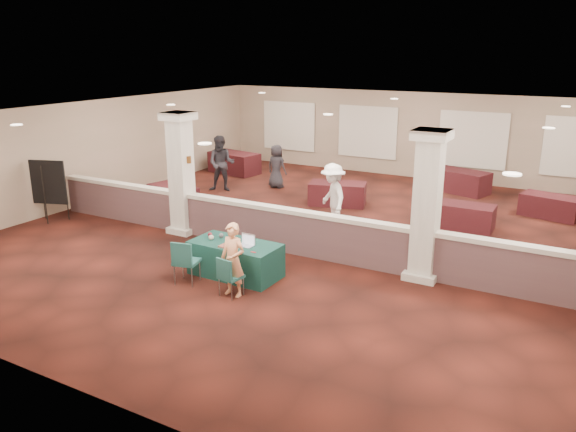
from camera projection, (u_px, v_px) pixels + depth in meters
The scene contains 32 objects.
ground at pixel (326, 236), 14.76m from camera, with size 16.00×16.00×0.00m, color #451811.
wall_back at pixel (418, 136), 20.99m from camera, with size 16.00×0.04×3.20m, color gray.
wall_front at pixel (75, 291), 7.60m from camera, with size 16.00×0.04×3.20m, color gray.
wall_left at pixel (101, 150), 18.02m from camera, with size 0.04×16.00×3.20m, color gray.
ceiling at pixel (328, 114), 13.84m from camera, with size 16.00×16.00×0.02m, color silver.
partition_wall at pixel (299, 232), 13.34m from camera, with size 15.60×0.28×1.10m.
column_left at pixel (181, 172), 14.66m from camera, with size 0.72×0.72×3.20m.
column_right at pixel (427, 205), 11.64m from camera, with size 0.72×0.72×3.20m.
sconce_left at pixel (172, 158), 14.68m from camera, with size 0.12×0.12×0.18m.
sconce_right at pixel (189, 160), 14.42m from camera, with size 0.12×0.12×0.18m.
near_table at pixel (236, 259), 12.15m from camera, with size 1.94×0.97×0.75m, color #103A2D.
conf_chair_main at pixel (228, 274), 11.06m from camera, with size 0.48×0.48×0.83m.
conf_chair_side at pixel (185, 259), 11.63m from camera, with size 0.58×0.58×0.95m.
easel_board at pixel (48, 183), 15.73m from camera, with size 1.00×0.62×1.77m.
woman at pixel (233, 260), 11.07m from camera, with size 0.54×0.36×1.50m, color #FF9C6E.
far_table_front_left at pixel (173, 196), 17.42m from camera, with size 1.65×0.82×0.67m, color black.
far_table_front_center at pixel (337, 194), 17.64m from camera, with size 1.74×0.87×0.71m, color black.
far_table_front_right at pixel (462, 216), 15.37m from camera, with size 1.66×0.83×0.67m, color black.
far_table_back_left at pixel (234, 163), 22.10m from camera, with size 1.99×1.00×0.81m, color black.
far_table_back_center at pixel (460, 181), 19.16m from camera, with size 1.86×0.93×0.75m, color black.
far_table_back_right at pixel (550, 206), 16.36m from camera, with size 1.60×0.80×0.65m, color black.
attendee_a at pixel (221, 164), 19.17m from camera, with size 0.92×0.51×1.91m, color black.
attendee_b at pixel (333, 197), 15.03m from camera, with size 1.17×0.54×1.83m, color silver.
attendee_d at pixel (277, 166), 19.69m from camera, with size 0.75×0.41×1.52m, color black.
laptop_base at pixel (245, 246), 11.85m from camera, with size 0.34×0.23×0.02m, color silver.
laptop_screen at pixel (248, 239), 11.91m from camera, with size 0.34×0.01×0.22m, color silver.
screen_glow at pixel (248, 239), 11.91m from camera, with size 0.31×0.00×0.19m, color silver.
knitting at pixel (230, 246), 11.80m from camera, with size 0.41×0.31×0.03m, color #BC3C1E.
yarn_cream at pixel (211, 237), 12.21m from camera, with size 0.11×0.11×0.11m, color #EEE3C4.
yarn_red at pixel (210, 235), 12.41m from camera, with size 0.10×0.10×0.10m, color maroon.
yarn_grey at pixel (221, 235), 12.35m from camera, with size 0.11×0.11×0.11m, color #4F5055.
scissors at pixel (253, 252), 11.48m from camera, with size 0.12×0.03×0.01m, color red.
Camera 1 is at (5.92, -12.70, 4.78)m, focal length 35.00 mm.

